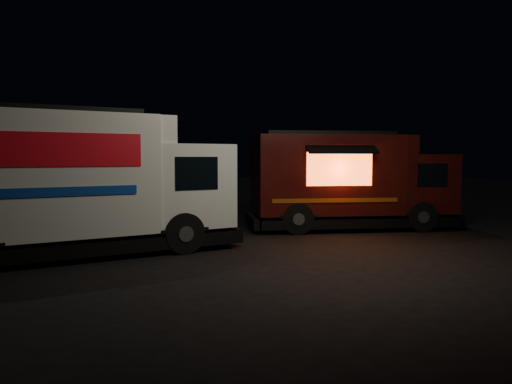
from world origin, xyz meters
name	(u,v)px	position (x,y,z in m)	size (l,w,h in m)	color
ground	(282,241)	(0.00, 0.00, 0.00)	(80.00, 80.00, 0.00)	black
white_truck	(80,183)	(-5.20, 0.53, 1.70)	(7.52, 2.56, 3.41)	silver
red_truck	(352,180)	(3.28, 1.15, 1.55)	(6.68, 2.46, 3.11)	#351009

